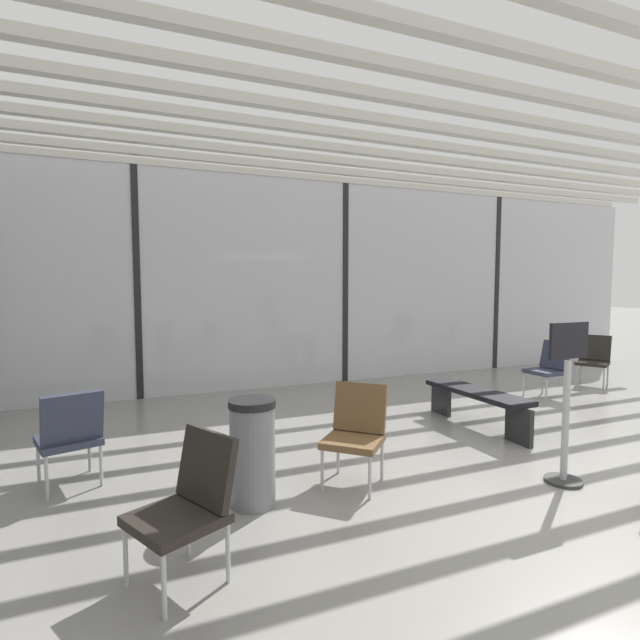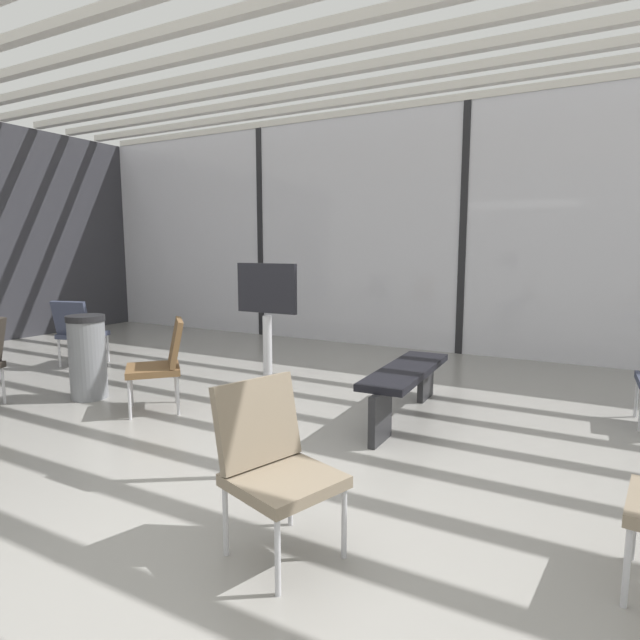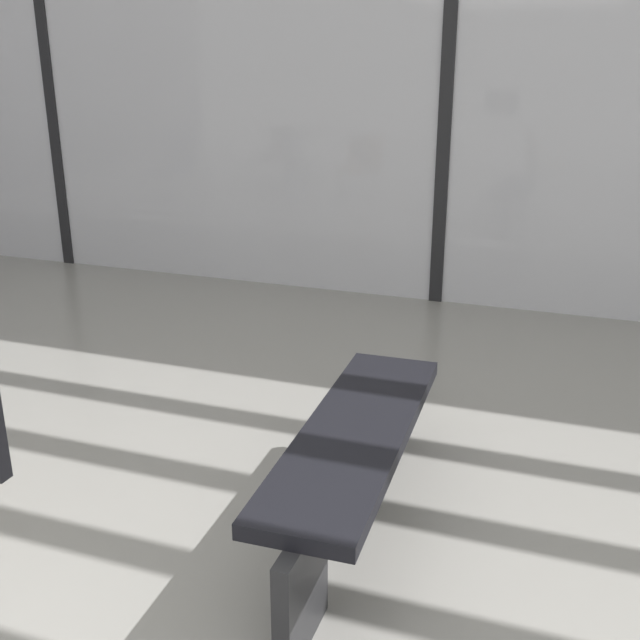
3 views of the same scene
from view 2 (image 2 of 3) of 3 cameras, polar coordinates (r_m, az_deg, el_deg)
The scene contains 11 objects.
ground_plane at distance 3.34m, azimuth -7.87°, elevation -19.60°, with size 60.00×60.00×0.00m, color gray.
glass_curtain_wall at distance 7.78m, azimuth 15.53°, elevation 9.41°, with size 14.00×0.08×3.55m, color silver.
window_mullion_0 at distance 9.23m, azimuth -6.44°, elevation 9.38°, with size 0.10×0.12×3.55m, color black.
window_mullion_1 at distance 7.78m, azimuth 15.53°, elevation 9.41°, with size 0.10×0.12×3.55m, color black.
parked_airplane at distance 13.84m, azimuth 22.28°, elevation 9.86°, with size 11.23×4.27×4.27m.
lounge_chair_1 at distance 2.70m, azimuth -5.20°, elevation -14.82°, with size 0.65×0.62×0.87m.
lounge_chair_3 at distance 7.43m, azimuth -25.07°, elevation -0.87°, with size 0.61×0.64×0.87m.
lounge_chair_5 at distance 5.13m, azimuth -16.95°, elevation -4.14°, with size 0.71×0.71×0.87m.
waiting_bench at distance 4.77m, azimuth 9.47°, elevation -6.42°, with size 0.45×1.70×0.47m.
trash_bin at distance 5.82m, azimuth -24.20°, elevation -3.71°, with size 0.38×0.38×0.86m.
info_sign at distance 3.46m, azimuth -5.75°, elevation -6.47°, with size 0.44×0.32×1.44m.
Camera 2 is at (1.78, -2.37, 1.54)m, focal length 29.08 mm.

